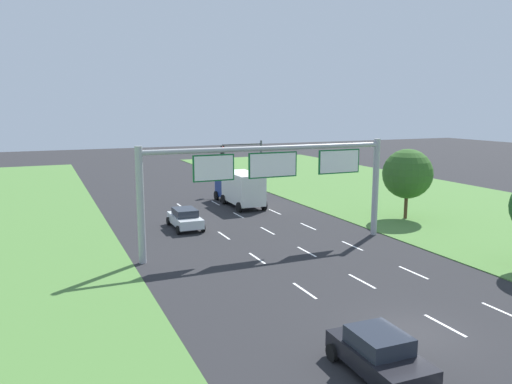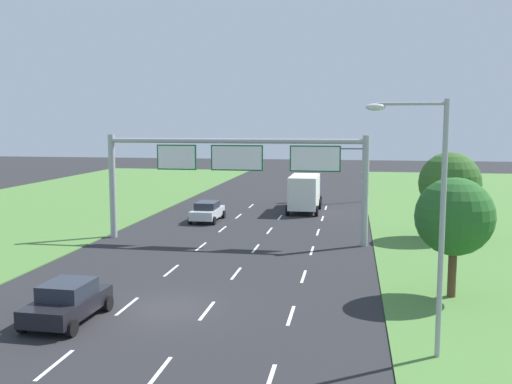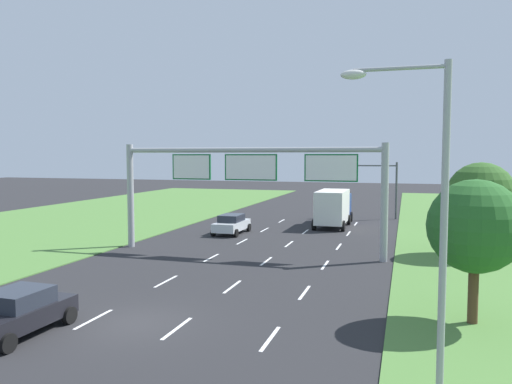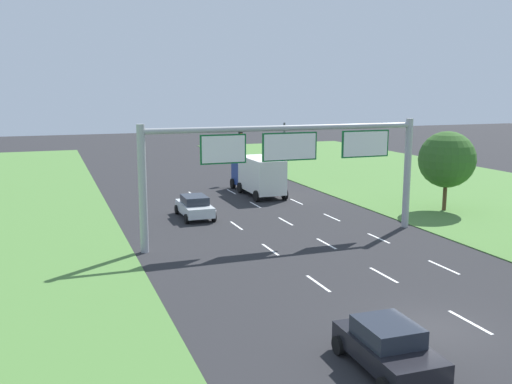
{
  "view_description": "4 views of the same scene",
  "coord_description": "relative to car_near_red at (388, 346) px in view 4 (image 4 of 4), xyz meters",
  "views": [
    {
      "loc": [
        -13.69,
        -15.13,
        9.23
      ],
      "look_at": [
        -0.42,
        15.2,
        3.56
      ],
      "focal_mm": 35.0,
      "sensor_mm": 36.0,
      "label": 1
    },
    {
      "loc": [
        7.59,
        -22.22,
        7.73
      ],
      "look_at": [
        1.64,
        12.79,
        3.44
      ],
      "focal_mm": 40.0,
      "sensor_mm": 36.0,
      "label": 2
    },
    {
      "loc": [
        9.59,
        -16.06,
        6.25
      ],
      "look_at": [
        -0.56,
        17.55,
        3.68
      ],
      "focal_mm": 35.0,
      "sensor_mm": 36.0,
      "label": 3
    },
    {
      "loc": [
        -13.1,
        -16.52,
        8.84
      ],
      "look_at": [
        -0.89,
        16.61,
        2.42
      ],
      "focal_mm": 40.0,
      "sensor_mm": 36.0,
      "label": 4
    }
  ],
  "objects": [
    {
      "name": "ground_plane",
      "position": [
        3.33,
        2.11,
        -0.8
      ],
      "size": [
        200.0,
        200.0,
        0.0
      ],
      "primitive_type": "plane",
      "color": "#262628"
    },
    {
      "name": "lane_dashes_inner_left",
      "position": [
        1.58,
        8.11,
        -0.79
      ],
      "size": [
        0.14,
        50.4,
        0.01
      ],
      "color": "white",
      "rests_on": "ground_plane"
    },
    {
      "name": "lane_dashes_inner_right",
      "position": [
        5.08,
        8.11,
        -0.79
      ],
      "size": [
        0.14,
        50.4,
        0.01
      ],
      "color": "white",
      "rests_on": "ground_plane"
    },
    {
      "name": "lane_dashes_slip",
      "position": [
        8.58,
        8.11,
        -0.79
      ],
      "size": [
        0.14,
        50.4,
        0.01
      ],
      "color": "white",
      "rests_on": "ground_plane"
    },
    {
      "name": "car_near_red",
      "position": [
        0.0,
        0.0,
        0.0
      ],
      "size": [
        2.3,
        4.08,
        1.57
      ],
      "rotation": [
        0.0,
        0.0,
        -0.03
      ],
      "color": "black",
      "rests_on": "ground_plane"
    },
    {
      "name": "car_lead_silver",
      "position": [
        -0.39,
        23.37,
        0.0
      ],
      "size": [
        2.14,
        4.26,
        1.55
      ],
      "rotation": [
        0.0,
        0.0,
        -0.01
      ],
      "color": "silver",
      "rests_on": "ground_plane"
    },
    {
      "name": "box_truck",
      "position": [
        6.82,
        30.14,
        0.93
      ],
      "size": [
        2.73,
        7.6,
        3.21
      ],
      "rotation": [
        0.0,
        0.0,
        -0.01
      ],
      "color": "navy",
      "rests_on": "ground_plane"
    },
    {
      "name": "sign_gantry",
      "position": [
        3.58,
        16.0,
        4.16
      ],
      "size": [
        17.24,
        0.44,
        7.0
      ],
      "color": "#9EA0A5",
      "rests_on": "ground_plane"
    },
    {
      "name": "traffic_light_mast",
      "position": [
        10.08,
        36.74,
        3.07
      ],
      "size": [
        4.76,
        0.49,
        5.6
      ],
      "color": "#47494F",
      "rests_on": "ground_plane"
    },
    {
      "name": "roadside_tree_mid",
      "position": [
        17.33,
        19.19,
        3.0
      ],
      "size": [
        4.09,
        4.09,
        5.85
      ],
      "color": "#513823",
      "rests_on": "ground_plane"
    }
  ]
}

